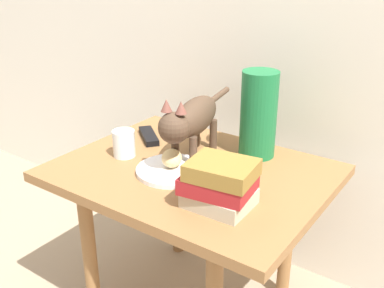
{
  "coord_description": "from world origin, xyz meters",
  "views": [
    {
      "loc": [
        0.69,
        -0.99,
        1.12
      ],
      "look_at": [
        0.0,
        0.0,
        0.6
      ],
      "focal_mm": 42.15,
      "sensor_mm": 36.0,
      "label": 1
    }
  ],
  "objects_px": {
    "side_table": "(192,189)",
    "tv_remote": "(149,136)",
    "bread_roll": "(172,158)",
    "green_vase": "(259,114)",
    "plate": "(172,170)",
    "book_stack": "(220,184)",
    "candle_jar": "(124,145)",
    "cat": "(192,119)"
  },
  "relations": [
    {
      "from": "side_table",
      "to": "tv_remote",
      "type": "xyz_separation_m",
      "value": [
        -0.26,
        0.11,
        0.08
      ]
    },
    {
      "from": "bread_roll",
      "to": "green_vase",
      "type": "height_order",
      "value": "green_vase"
    },
    {
      "from": "plate",
      "to": "book_stack",
      "type": "bearing_deg",
      "value": -20.63
    },
    {
      "from": "side_table",
      "to": "plate",
      "type": "height_order",
      "value": "plate"
    },
    {
      "from": "plate",
      "to": "candle_jar",
      "type": "xyz_separation_m",
      "value": [
        -0.2,
        0.01,
        0.03
      ]
    },
    {
      "from": "plate",
      "to": "candle_jar",
      "type": "bearing_deg",
      "value": 177.89
    },
    {
      "from": "cat",
      "to": "green_vase",
      "type": "xyz_separation_m",
      "value": [
        0.15,
        0.15,
        0.0
      ]
    },
    {
      "from": "bread_roll",
      "to": "book_stack",
      "type": "distance_m",
      "value": 0.24
    },
    {
      "from": "side_table",
      "to": "plate",
      "type": "bearing_deg",
      "value": -121.5
    },
    {
      "from": "book_stack",
      "to": "bread_roll",
      "type": "bearing_deg",
      "value": 157.44
    },
    {
      "from": "cat",
      "to": "candle_jar",
      "type": "bearing_deg",
      "value": -151.98
    },
    {
      "from": "candle_jar",
      "to": "bread_roll",
      "type": "bearing_deg",
      "value": 1.63
    },
    {
      "from": "book_stack",
      "to": "tv_remote",
      "type": "height_order",
      "value": "book_stack"
    },
    {
      "from": "plate",
      "to": "cat",
      "type": "bearing_deg",
      "value": 92.96
    },
    {
      "from": "side_table",
      "to": "book_stack",
      "type": "distance_m",
      "value": 0.26
    },
    {
      "from": "tv_remote",
      "to": "plate",
      "type": "bearing_deg",
      "value": 3.38
    },
    {
      "from": "book_stack",
      "to": "green_vase",
      "type": "xyz_separation_m",
      "value": [
        -0.07,
        0.33,
        0.07
      ]
    },
    {
      "from": "side_table",
      "to": "cat",
      "type": "height_order",
      "value": "cat"
    },
    {
      "from": "side_table",
      "to": "tv_remote",
      "type": "relative_size",
      "value": 5.25
    },
    {
      "from": "book_stack",
      "to": "tv_remote",
      "type": "relative_size",
      "value": 1.29
    },
    {
      "from": "cat",
      "to": "book_stack",
      "type": "xyz_separation_m",
      "value": [
        0.22,
        -0.19,
        -0.07
      ]
    },
    {
      "from": "bread_roll",
      "to": "tv_remote",
      "type": "xyz_separation_m",
      "value": [
        -0.21,
        0.15,
        -0.03
      ]
    },
    {
      "from": "side_table",
      "to": "candle_jar",
      "type": "relative_size",
      "value": 9.26
    },
    {
      "from": "green_vase",
      "to": "candle_jar",
      "type": "distance_m",
      "value": 0.43
    },
    {
      "from": "side_table",
      "to": "candle_jar",
      "type": "distance_m",
      "value": 0.26
    },
    {
      "from": "plate",
      "to": "book_stack",
      "type": "xyz_separation_m",
      "value": [
        0.21,
        -0.08,
        0.06
      ]
    },
    {
      "from": "bread_roll",
      "to": "book_stack",
      "type": "bearing_deg",
      "value": -22.56
    },
    {
      "from": "tv_remote",
      "to": "cat",
      "type": "bearing_deg",
      "value": 25.45
    },
    {
      "from": "plate",
      "to": "cat",
      "type": "distance_m",
      "value": 0.17
    },
    {
      "from": "book_stack",
      "to": "side_table",
      "type": "bearing_deg",
      "value": 143.19
    },
    {
      "from": "side_table",
      "to": "bread_roll",
      "type": "height_order",
      "value": "bread_roll"
    },
    {
      "from": "bread_roll",
      "to": "book_stack",
      "type": "xyz_separation_m",
      "value": [
        0.22,
        -0.09,
        0.02
      ]
    },
    {
      "from": "bread_roll",
      "to": "cat",
      "type": "bearing_deg",
      "value": 87.31
    },
    {
      "from": "tv_remote",
      "to": "candle_jar",
      "type": "bearing_deg",
      "value": -40.14
    },
    {
      "from": "bread_roll",
      "to": "side_table",
      "type": "bearing_deg",
      "value": 43.93
    },
    {
      "from": "plate",
      "to": "green_vase",
      "type": "height_order",
      "value": "green_vase"
    },
    {
      "from": "green_vase",
      "to": "tv_remote",
      "type": "xyz_separation_m",
      "value": [
        -0.37,
        -0.09,
        -0.13
      ]
    },
    {
      "from": "plate",
      "to": "candle_jar",
      "type": "height_order",
      "value": "candle_jar"
    },
    {
      "from": "green_vase",
      "to": "plate",
      "type": "bearing_deg",
      "value": -119.22
    },
    {
      "from": "side_table",
      "to": "bread_roll",
      "type": "xyz_separation_m",
      "value": [
        -0.04,
        -0.04,
        0.11
      ]
    },
    {
      "from": "plate",
      "to": "side_table",
      "type": "bearing_deg",
      "value": 58.5
    },
    {
      "from": "green_vase",
      "to": "bread_roll",
      "type": "bearing_deg",
      "value": -122.21
    }
  ]
}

